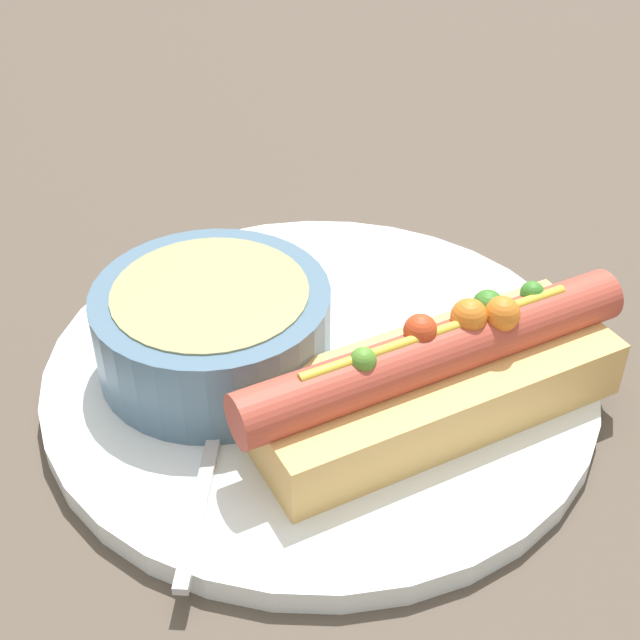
# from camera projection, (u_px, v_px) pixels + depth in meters

# --- Properties ---
(ground_plane) EXTENTS (4.00, 4.00, 0.00)m
(ground_plane) POSITION_uv_depth(u_px,v_px,m) (320.00, 381.00, 0.46)
(ground_plane) COLOR #4C4238
(dinner_plate) EXTENTS (0.28, 0.28, 0.01)m
(dinner_plate) POSITION_uv_depth(u_px,v_px,m) (320.00, 372.00, 0.46)
(dinner_plate) COLOR white
(dinner_plate) RESTS_ON ground_plane
(hot_dog) EXTENTS (0.20, 0.09, 0.06)m
(hot_dog) POSITION_uv_depth(u_px,v_px,m) (436.00, 376.00, 0.42)
(hot_dog) COLOR #DBAD60
(hot_dog) RESTS_ON dinner_plate
(soup_bowl) EXTENTS (0.12, 0.12, 0.05)m
(soup_bowl) POSITION_uv_depth(u_px,v_px,m) (213.00, 325.00, 0.44)
(soup_bowl) COLOR slate
(soup_bowl) RESTS_ON dinner_plate
(spoon) EXTENTS (0.12, 0.14, 0.01)m
(spoon) POSITION_uv_depth(u_px,v_px,m) (227.00, 377.00, 0.44)
(spoon) COLOR #B7B7BC
(spoon) RESTS_ON dinner_plate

